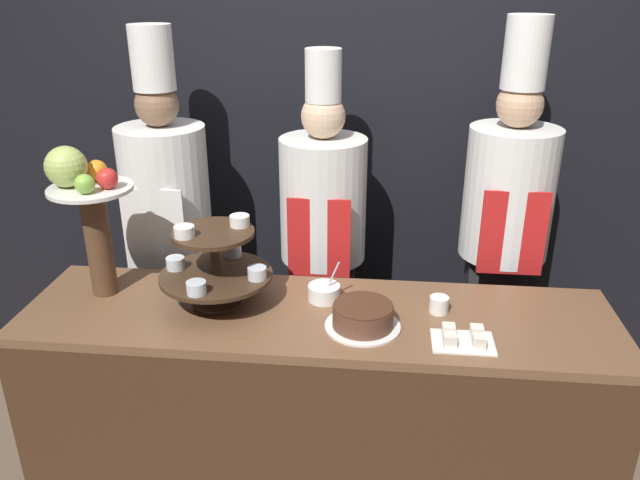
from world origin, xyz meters
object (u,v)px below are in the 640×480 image
cup_white (439,305)px  chef_left (169,220)px  chef_center_left (323,234)px  cake_round (363,317)px  serving_bowl_far (324,292)px  tiered_stand (215,264)px  cake_square_tray (463,338)px  chef_center_right (504,227)px  fruit_pedestal (87,202)px

cup_white → chef_left: chef_left is taller
chef_left → chef_center_left: 0.72m
cake_round → serving_bowl_far: size_ratio=1.66×
tiered_stand → serving_bowl_far: 0.43m
cake_square_tray → chef_center_right: chef_center_right is taller
tiered_stand → serving_bowl_far: (0.40, 0.07, -0.13)m
tiered_stand → chef_center_left: 0.68m
tiered_stand → chef_center_left: (0.34, 0.57, -0.10)m
cake_round → chef_center_right: bearing=49.4°
serving_bowl_far → chef_center_right: (0.75, 0.50, 0.10)m
chef_left → tiered_stand: bearing=-56.7°
cake_round → chef_center_right: size_ratio=0.14×
serving_bowl_far → chef_center_left: bearing=96.2°
serving_bowl_far → chef_center_right: size_ratio=0.09×
cake_square_tray → chef_center_left: size_ratio=0.12×
cake_round → serving_bowl_far: bearing=129.5°
serving_bowl_far → chef_center_left: (-0.05, 0.50, 0.03)m
tiered_stand → cup_white: 0.84m
tiered_stand → cup_white: tiered_stand is taller
chef_left → cup_white: bearing=-24.7°
fruit_pedestal → cake_square_tray: size_ratio=2.78×
cup_white → chef_center_right: bearing=60.3°
chef_center_right → fruit_pedestal: bearing=-162.0°
cake_round → cake_square_tray: (0.34, -0.07, -0.02)m
cake_square_tray → chef_center_left: bearing=126.0°
cake_square_tray → serving_bowl_far: 0.56m
cup_white → chef_left: 1.33m
tiered_stand → fruit_pedestal: size_ratio=0.72×
cake_round → cup_white: size_ratio=3.78×
chef_left → chef_center_right: (1.52, 0.00, 0.03)m
fruit_pedestal → chef_center_right: 1.73m
fruit_pedestal → serving_bowl_far: size_ratio=3.62×
tiered_stand → serving_bowl_far: tiered_stand is taller
serving_bowl_far → chef_left: bearing=147.1°
tiered_stand → cake_round: (0.55, -0.12, -0.12)m
cake_round → chef_center_left: (-0.21, 0.69, 0.02)m
fruit_pedestal → chef_left: (0.11, 0.53, -0.28)m
tiered_stand → chef_left: bearing=123.3°
tiered_stand → chef_left: size_ratio=0.23×
cup_white → cake_square_tray: 0.22m
fruit_pedestal → cup_white: 1.36m
cake_round → tiered_stand: bearing=168.1°
tiered_stand → fruit_pedestal: bearing=174.9°
serving_bowl_far → chef_center_right: chef_center_right is taller
cake_square_tray → chef_left: 1.49m
fruit_pedestal → serving_bowl_far: 0.95m
cup_white → chef_center_left: size_ratio=0.04×
cake_square_tray → cup_white: bearing=108.0°
cake_square_tray → serving_bowl_far: serving_bowl_far is taller
chef_center_left → chef_center_right: size_ratio=0.93×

